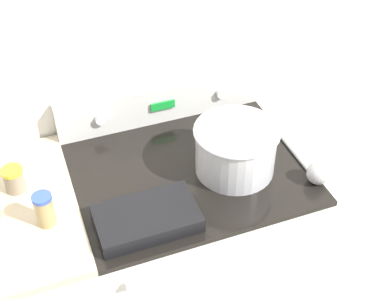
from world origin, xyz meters
name	(u,v)px	position (x,y,z in m)	size (l,w,h in m)	color
kitchen_wall	(152,38)	(0.00, 0.67, 1.25)	(8.00, 0.05, 2.50)	silver
stove_range	(189,256)	(0.00, 0.32, 0.47)	(0.77, 0.67, 0.94)	silver
control_panel	(160,103)	(0.00, 0.61, 1.02)	(0.77, 0.07, 0.15)	silver
mixing_bowl	(236,147)	(0.14, 0.26, 1.04)	(0.28, 0.28, 0.17)	silver
casserole_dish	(147,217)	(-0.20, 0.12, 0.97)	(0.31, 0.18, 0.05)	black
ladle	(315,171)	(0.37, 0.12, 0.98)	(0.08, 0.33, 0.08)	#B7B7B7
spice_jar_blue_cap	(45,209)	(-0.48, 0.22, 1.01)	(0.06, 0.06, 0.11)	tan
spice_jar_yellow_cap	(14,179)	(-0.55, 0.40, 1.00)	(0.07, 0.07, 0.08)	gray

